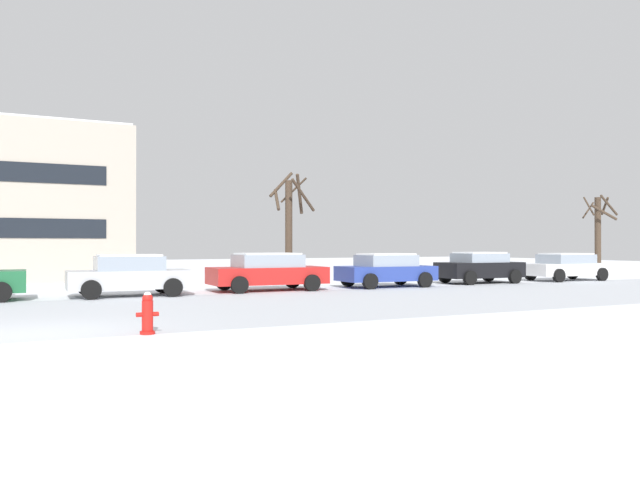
% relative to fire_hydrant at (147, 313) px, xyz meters
% --- Properties ---
extents(ground_plane, '(120.00, 120.00, 0.00)m').
position_rel_fire_hydrant_xyz_m(ground_plane, '(-2.02, 0.92, -0.42)').
color(ground_plane, white).
extents(road_surface, '(80.00, 9.04, 0.00)m').
position_rel_fire_hydrant_xyz_m(road_surface, '(-2.02, 4.44, -0.42)').
color(road_surface, '#B7BCC4').
rests_on(road_surface, ground).
extents(fire_hydrant, '(0.44, 0.30, 0.84)m').
position_rel_fire_hydrant_xyz_m(fire_hydrant, '(0.00, 0.00, 0.00)').
color(fire_hydrant, red).
rests_on(fire_hydrant, ground).
extents(parked_car_silver, '(4.08, 2.10, 1.44)m').
position_rel_fire_hydrant_xyz_m(parked_car_silver, '(1.23, 9.57, 0.31)').
color(parked_car_silver, silver).
rests_on(parked_car_silver, ground).
extents(parked_car_red, '(4.48, 2.24, 1.46)m').
position_rel_fire_hydrant_xyz_m(parked_car_red, '(6.47, 9.87, 0.32)').
color(parked_car_red, red).
rests_on(parked_car_red, ground).
extents(parked_car_blue, '(4.05, 2.19, 1.41)m').
position_rel_fire_hydrant_xyz_m(parked_car_blue, '(11.70, 9.63, 0.30)').
color(parked_car_blue, '#283D93').
rests_on(parked_car_blue, ground).
extents(parked_car_black, '(3.95, 2.10, 1.43)m').
position_rel_fire_hydrant_xyz_m(parked_car_black, '(16.93, 9.88, 0.32)').
color(parked_car_black, black).
rests_on(parked_car_black, ground).
extents(parked_car_white, '(4.41, 2.13, 1.35)m').
position_rel_fire_hydrant_xyz_m(parked_car_white, '(22.17, 9.62, 0.28)').
color(parked_car_white, white).
rests_on(parked_car_white, ground).
extents(tree_far_right, '(1.97, 2.13, 5.20)m').
position_rel_fire_hydrant_xyz_m(tree_far_right, '(9.03, 13.65, 2.35)').
color(tree_far_right, '#423326').
rests_on(tree_far_right, ground).
extents(tree_far_mid, '(1.90, 1.86, 4.70)m').
position_rel_fire_hydrant_xyz_m(tree_far_mid, '(29.17, 13.51, 2.17)').
color(tree_far_mid, '#423326').
rests_on(tree_far_mid, ground).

